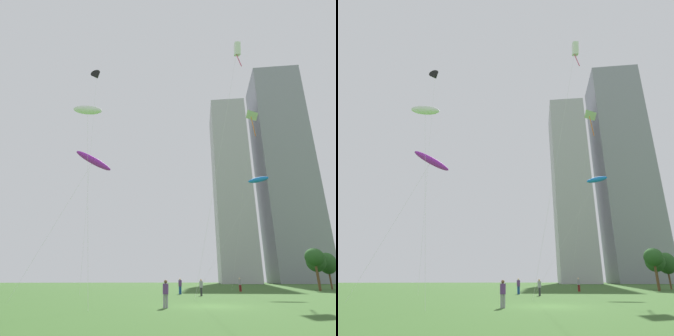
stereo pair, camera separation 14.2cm
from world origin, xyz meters
TOP-DOWN VIEW (x-y plane):
  - ground at (0.00, 0.00)m, footprint 280.00×280.00m
  - person_standing_0 at (-3.00, -0.95)m, footprint 0.35×0.35m
  - person_standing_2 at (9.62, 22.72)m, footprint 0.40×0.40m
  - person_standing_4 at (1.92, 12.29)m, footprint 0.36×0.36m
  - person_standing_5 at (0.17, 15.79)m, footprint 0.38×0.38m
  - kite_flying_1 at (11.24, 16.18)m, footprint 10.50×1.13m
  - kite_flying_2 at (5.66, 5.12)m, footprint 5.91×1.50m
  - kite_flying_3 at (-11.83, 15.85)m, footprint 1.92×2.66m
  - kite_flying_4 at (-9.14, 0.34)m, footprint 3.18×3.37m
  - kite_flying_5 at (11.64, 16.80)m, footprint 3.42×10.48m
  - kite_flying_6 at (-9.50, 7.22)m, footprint 6.57×3.51m
  - park_tree_0 at (24.50, 27.68)m, footprint 3.10×3.10m
  - park_tree_1 at (21.57, 23.06)m, footprint 2.77×2.77m
  - park_tree_2 at (28.12, 30.19)m, footprint 3.07×3.07m
  - distant_highrise_0 at (59.04, 96.83)m, footprint 25.30×27.49m
  - distant_highrise_1 at (34.38, 97.45)m, footprint 18.64×24.90m

SIDE VIEW (x-z plane):
  - ground at x=0.00m, z-range 0.00..0.00m
  - person_standing_0 at x=-3.00m, z-range 0.12..1.69m
  - person_standing_4 at x=1.92m, z-range 0.13..1.75m
  - person_standing_5 at x=0.17m, z-range 0.13..1.86m
  - person_standing_2 at x=9.62m, z-range 0.14..1.96m
  - park_tree_2 at x=28.12m, z-range 1.19..7.18m
  - park_tree_0 at x=24.50m, z-range 1.33..7.30m
  - park_tree_1 at x=21.57m, z-range 1.64..7.65m
  - kite_flying_6 at x=-9.50m, z-range 5.73..19.47m
  - kite_flying_4 at x=-9.14m, z-range 6.76..21.51m
  - kite_flying_1 at x=11.24m, z-range 6.80..21.83m
  - kite_flying_5 at x=11.64m, z-range 11.82..36.97m
  - kite_flying_2 at x=5.66m, z-range 12.53..39.48m
  - kite_flying_3 at x=-11.83m, z-range 14.38..44.83m
  - distant_highrise_1 at x=34.38m, z-range 0.00..76.73m
  - distant_highrise_0 at x=59.04m, z-range 0.00..95.79m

